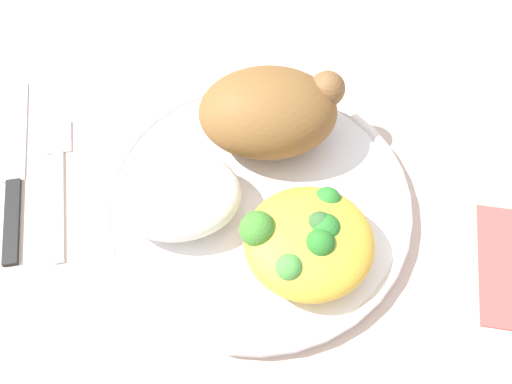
{
  "coord_description": "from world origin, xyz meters",
  "views": [
    {
      "loc": [
        -0.01,
        -0.25,
        0.44
      ],
      "look_at": [
        0.0,
        0.0,
        0.03
      ],
      "focal_mm": 42.15,
      "sensor_mm": 36.0,
      "label": 1
    }
  ],
  "objects": [
    {
      "name": "ground_plane",
      "position": [
        0.0,
        0.0,
        0.0
      ],
      "size": [
        2.0,
        2.0,
        0.0
      ],
      "primitive_type": "plane",
      "color": "beige"
    },
    {
      "name": "fork",
      "position": [
        -0.17,
        0.03,
        0.0
      ],
      "size": [
        0.03,
        0.14,
        0.01
      ],
      "color": "silver",
      "rests_on": "ground_plane"
    },
    {
      "name": "rice_pile",
      "position": [
        -0.06,
        -0.01,
        0.04
      ],
      "size": [
        0.1,
        0.08,
        0.04
      ],
      "primitive_type": "ellipsoid",
      "color": "silver",
      "rests_on": "plate"
    },
    {
      "name": "roasted_chicken",
      "position": [
        0.01,
        0.06,
        0.05
      ],
      "size": [
        0.12,
        0.08,
        0.07
      ],
      "color": "brown",
      "rests_on": "plate"
    },
    {
      "name": "plate",
      "position": [
        0.0,
        0.0,
        0.01
      ],
      "size": [
        0.26,
        0.26,
        0.02
      ],
      "color": "white",
      "rests_on": "ground_plane"
    },
    {
      "name": "mac_cheese_with_broccoli",
      "position": [
        0.04,
        -0.05,
        0.04
      ],
      "size": [
        0.1,
        0.1,
        0.04
      ],
      "color": "gold",
      "rests_on": "plate"
    },
    {
      "name": "knife",
      "position": [
        -0.21,
        0.03,
        0.0
      ],
      "size": [
        0.04,
        0.19,
        0.01
      ],
      "color": "black",
      "rests_on": "ground_plane"
    }
  ]
}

